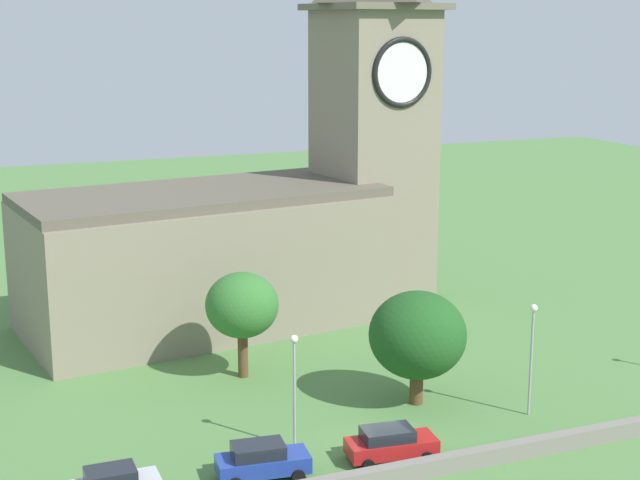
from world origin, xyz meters
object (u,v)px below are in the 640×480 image
streetlamp_west_mid (294,372)px  tree_churchyard (242,306)px  streetlamp_central (532,341)px  car_blue (262,460)px  tree_riverside_east (418,335)px  car_red (390,443)px  church (263,211)px

streetlamp_west_mid → tree_churchyard: bearing=86.9°
streetlamp_central → car_blue: bearing=-174.3°
tree_riverside_east → tree_churchyard: 11.60m
car_blue → car_red: bearing=-4.2°
car_blue → tree_riverside_east: bearing=25.9°
church → tree_churchyard: bearing=-114.6°
church → car_red: bearing=-94.6°
church → tree_churchyard: 14.02m
church → streetlamp_west_mid: 24.57m
church → streetlamp_central: size_ratio=5.03×
car_red → tree_riverside_east: (4.74, 6.14, 3.40)m
church → tree_churchyard: church is taller
streetlamp_west_mid → car_red: bearing=-37.6°
streetlamp_west_mid → tree_riverside_east: 9.36m
car_red → streetlamp_west_mid: bearing=142.4°
streetlamp_central → tree_riverside_east: (-5.28, 3.96, -0.22)m
car_red → tree_churchyard: tree_churchyard is taller
tree_riverside_east → tree_churchyard: bearing=135.5°
tree_riverside_east → tree_churchyard: (-8.27, 8.12, 0.48)m
car_red → streetlamp_central: streetlamp_central is taller
streetlamp_west_mid → streetlamp_central: streetlamp_central is taller
car_red → tree_riverside_east: tree_riverside_east is taller
church → streetlamp_west_mid: size_ratio=5.31×
car_red → tree_riverside_east: size_ratio=0.71×
church → car_blue: bearing=-109.1°
car_blue → streetlamp_west_mid: size_ratio=0.76×
streetlamp_west_mid → church: bearing=75.0°
streetlamp_west_mid → tree_churchyard: size_ratio=0.92×
church → car_blue: 28.56m
streetlamp_central → tree_churchyard: 18.15m
car_red → tree_churchyard: 15.19m
church → streetlamp_central: bearing=-72.1°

